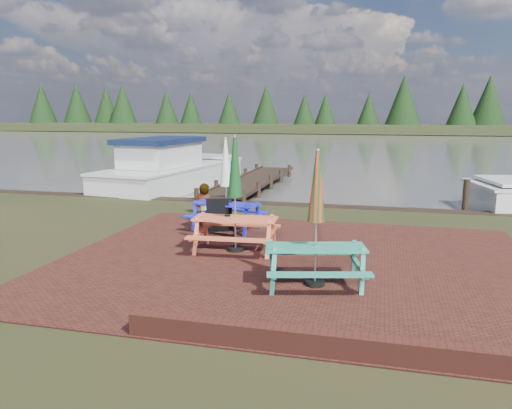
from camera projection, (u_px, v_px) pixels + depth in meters
The scene contains 12 objects.
ground at pixel (284, 279), 8.64m from camera, with size 120.00×120.00×0.00m, color black.
paving at pixel (294, 262), 9.59m from camera, with size 9.00×7.50×0.02m, color #3B1813.
brick_wall at pixel (426, 348), 5.79m from camera, with size 6.21×1.79×0.30m.
water at pixel (365, 145), 43.89m from camera, with size 120.00×60.00×0.02m, color #48463D.
far_treeline at pixel (374, 109), 70.93m from camera, with size 120.00×10.00×8.10m.
picnic_table_teal at pixel (316, 240), 8.14m from camera, with size 1.93×1.80×2.26m.
picnic_table_red at pixel (235, 212), 10.19m from camera, with size 1.81×1.64×2.37m.
picnic_table_blue at pixel (226, 199), 12.04m from camera, with size 1.87×1.73×2.24m.
chalkboard at pixel (219, 214), 11.95m from camera, with size 0.57×0.67×0.85m.
jetty at pixel (253, 181), 20.21m from camera, with size 1.76×9.08×1.00m.
boat_jetty at pixel (171, 172), 20.02m from camera, with size 3.62×8.08×2.26m.
person at pixel (204, 184), 14.00m from camera, with size 0.63×0.42×1.74m, color gray.
Camera 1 is at (1.56, -8.13, 2.85)m, focal length 35.00 mm.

